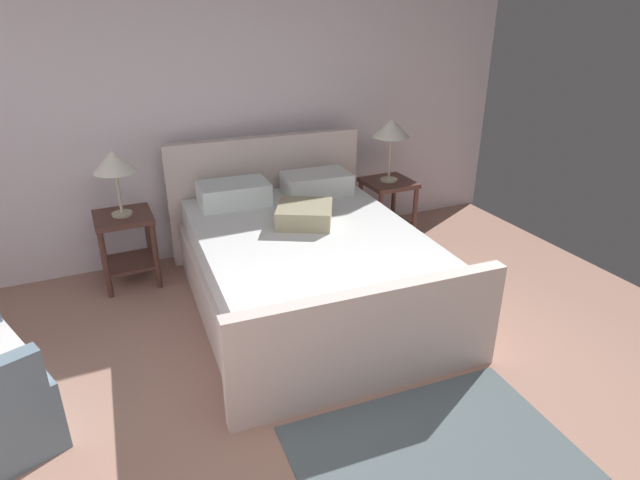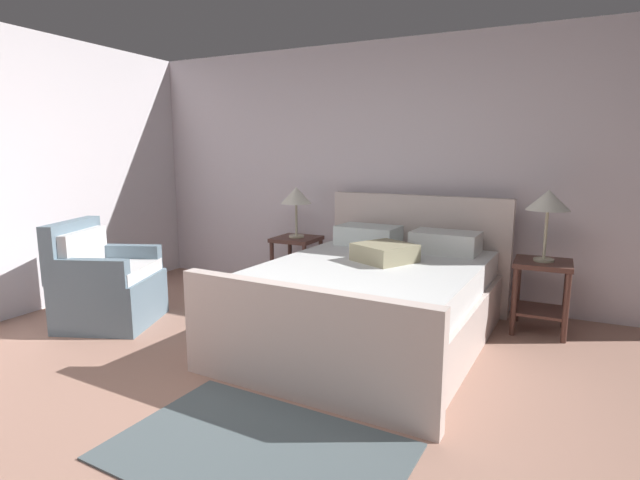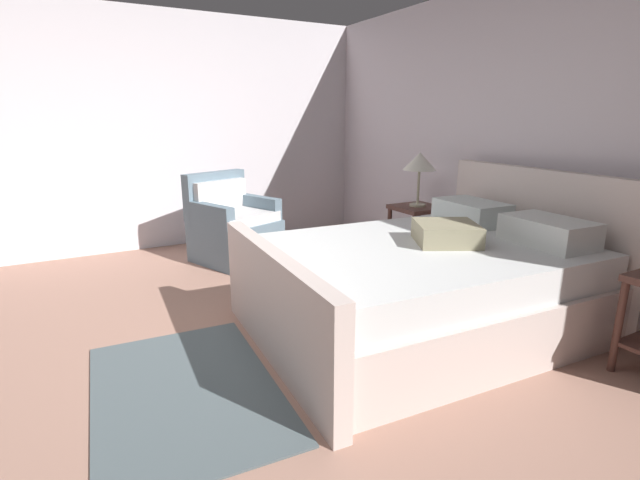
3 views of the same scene
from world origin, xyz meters
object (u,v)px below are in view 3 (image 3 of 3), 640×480
at_px(table_lamp_left, 420,163).
at_px(armchair, 232,227).
at_px(bed, 428,282).
at_px(nightstand_left, 416,225).

bearing_deg(table_lamp_left, armchair, -123.47).
distance_m(bed, table_lamp_left, 1.64).
xyz_separation_m(bed, nightstand_left, (-1.19, 0.89, 0.06)).
xyz_separation_m(nightstand_left, armchair, (-1.04, -1.57, -0.06)).
distance_m(bed, nightstand_left, 1.49).
bearing_deg(nightstand_left, table_lamp_left, 97.13).
bearing_deg(table_lamp_left, bed, -36.94).
height_order(bed, table_lamp_left, table_lamp_left).
relative_size(bed, table_lamp_left, 4.49).
bearing_deg(bed, table_lamp_left, 143.06).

